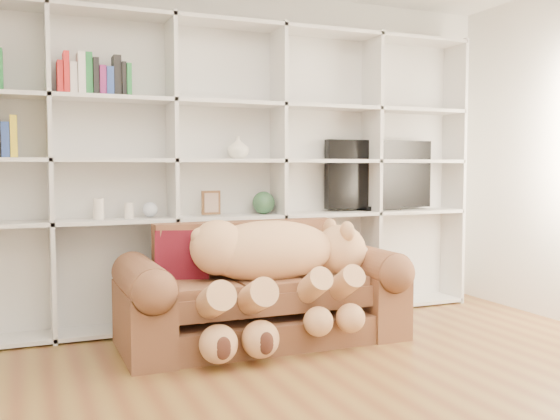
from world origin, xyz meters
name	(u,v)px	position (x,y,z in m)	size (l,w,h in m)	color
wall_back	(220,155)	(0.00, 2.50, 1.35)	(5.00, 0.02, 2.70)	white
bookshelf	(196,160)	(-0.24, 2.36, 1.31)	(4.43, 0.35, 2.40)	silver
sofa	(261,297)	(0.06, 1.72, 0.32)	(2.00, 0.86, 0.84)	brown
teddy_bear	(275,264)	(0.10, 1.55, 0.58)	(1.46, 0.81, 0.84)	tan
throw_pillow	(182,258)	(-0.48, 1.86, 0.61)	(0.37, 0.12, 0.37)	#510D1F
tv	(379,176)	(1.43, 2.35, 1.17)	(1.05, 0.18, 0.62)	black
picture_frame	(211,203)	(-0.13, 2.30, 0.97)	(0.15, 0.03, 0.19)	#53351C
green_vase	(264,203)	(0.31, 2.30, 0.96)	(0.19, 0.19, 0.19)	#2C5635
figurine_tall	(99,209)	(-0.99, 2.30, 0.94)	(0.08, 0.08, 0.15)	silver
figurine_short	(129,211)	(-0.77, 2.30, 0.92)	(0.07, 0.07, 0.12)	silver
snow_globe	(150,209)	(-0.61, 2.30, 0.93)	(0.11, 0.11, 0.11)	silver
shelf_vase	(238,148)	(0.09, 2.30, 1.40)	(0.17, 0.17, 0.18)	white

